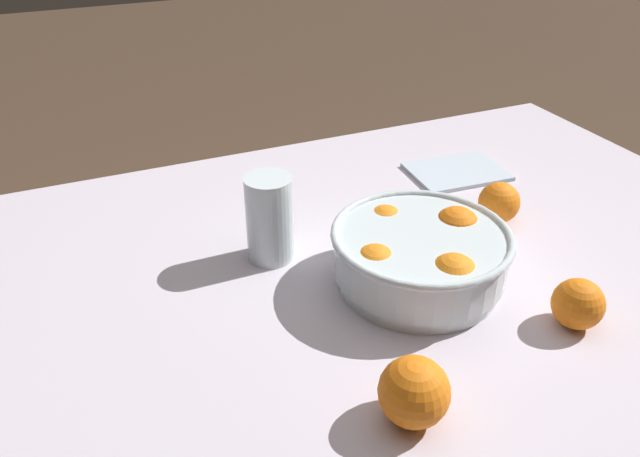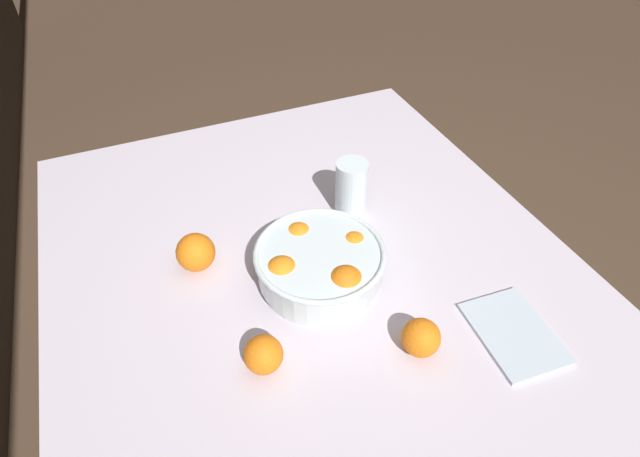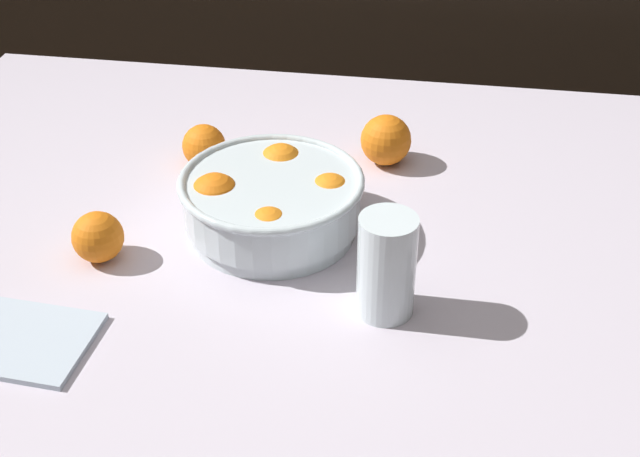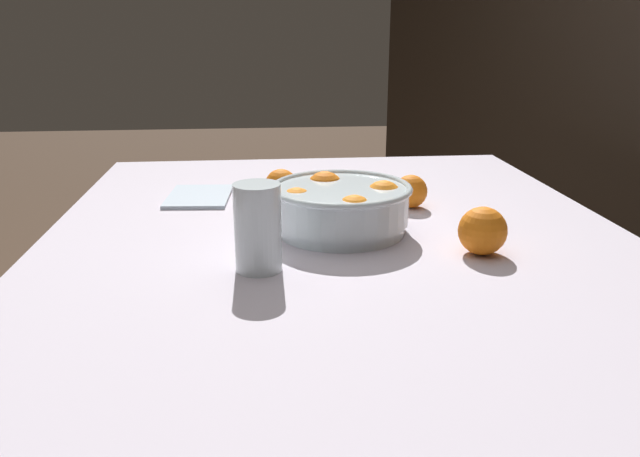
% 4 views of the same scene
% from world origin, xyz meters
% --- Properties ---
extents(ground_plane, '(12.00, 12.00, 0.00)m').
position_xyz_m(ground_plane, '(0.00, 0.00, 0.00)').
color(ground_plane, '#4C3828').
extents(dining_table, '(1.37, 1.10, 0.76)m').
position_xyz_m(dining_table, '(0.00, 0.00, 0.69)').
color(dining_table, silver).
rests_on(dining_table, ground_plane).
extents(fruit_bowl, '(0.27, 0.27, 0.10)m').
position_xyz_m(fruit_bowl, '(-0.01, 0.01, 0.81)').
color(fruit_bowl, silver).
rests_on(fruit_bowl, dining_table).
extents(juice_glass, '(0.07, 0.07, 0.14)m').
position_xyz_m(juice_glass, '(0.17, -0.15, 0.82)').
color(juice_glass, '#F4A314').
rests_on(juice_glass, dining_table).
extents(orange_loose_near_bowl, '(0.07, 0.07, 0.07)m').
position_xyz_m(orange_loose_near_bowl, '(-0.16, 0.17, 0.79)').
color(orange_loose_near_bowl, orange).
rests_on(orange_loose_near_bowl, dining_table).
extents(orange_loose_front, '(0.07, 0.07, 0.07)m').
position_xyz_m(orange_loose_front, '(-0.24, -0.10, 0.79)').
color(orange_loose_front, orange).
rests_on(orange_loose_front, dining_table).
extents(orange_loose_aside, '(0.08, 0.08, 0.08)m').
position_xyz_m(orange_loose_aside, '(0.13, 0.23, 0.80)').
color(orange_loose_aside, orange).
rests_on(orange_loose_aside, dining_table).
extents(napkin, '(0.19, 0.15, 0.01)m').
position_xyz_m(napkin, '(-0.28, -0.28, 0.76)').
color(napkin, silver).
rests_on(napkin, dining_table).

